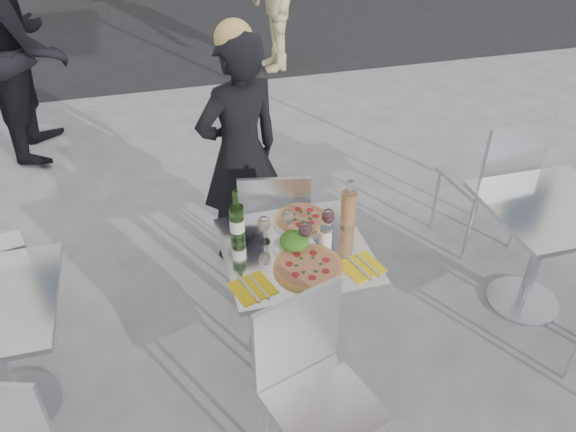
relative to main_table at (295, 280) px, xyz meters
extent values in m
plane|color=slate|center=(0.00, 0.00, -0.54)|extent=(80.00, 80.00, 0.00)
cube|color=black|center=(0.00, 6.50, -0.54)|extent=(24.00, 5.00, 0.00)
cylinder|color=#B7BABF|center=(0.00, 0.00, -0.53)|extent=(0.44, 0.44, 0.02)
cylinder|color=#B7BABF|center=(0.00, 0.00, -0.17)|extent=(0.07, 0.07, 0.72)
cube|color=silver|center=(0.00, 0.00, 0.20)|extent=(0.72, 0.72, 0.03)
cylinder|color=#B7BABF|center=(-1.50, 0.00, -0.53)|extent=(0.44, 0.44, 0.02)
cylinder|color=#B7BABF|center=(1.50, 0.00, -0.53)|extent=(0.44, 0.44, 0.02)
cylinder|color=#B7BABF|center=(1.50, 0.00, -0.17)|extent=(0.07, 0.07, 0.72)
cube|color=silver|center=(1.50, 0.00, 0.20)|extent=(0.72, 0.72, 0.03)
cylinder|color=silver|center=(0.25, 0.78, -0.32)|extent=(0.02, 0.02, 0.44)
cylinder|color=silver|center=(-0.10, 0.85, -0.32)|extent=(0.02, 0.02, 0.44)
cylinder|color=silver|center=(0.18, 0.43, -0.32)|extent=(0.02, 0.02, 0.44)
cylinder|color=silver|center=(-0.17, 0.50, -0.32)|extent=(0.02, 0.02, 0.44)
cube|color=silver|center=(0.04, 0.64, -0.09)|extent=(0.48, 0.48, 0.02)
cube|color=silver|center=(0.00, 0.44, 0.14)|extent=(0.41, 0.11, 0.44)
cylinder|color=silver|center=(-0.31, -0.61, -0.31)|extent=(0.02, 0.02, 0.46)
cylinder|color=silver|center=(0.04, -0.50, -0.31)|extent=(0.02, 0.02, 0.46)
cube|color=silver|center=(-0.08, -0.73, -0.07)|extent=(0.54, 0.54, 0.03)
cube|color=silver|center=(-0.14, -0.52, 0.17)|extent=(0.42, 0.15, 0.46)
cylinder|color=silver|center=(-1.38, 0.74, -0.33)|extent=(0.02, 0.02, 0.42)
cylinder|color=silver|center=(-1.34, 0.41, -0.33)|extent=(0.02, 0.02, 0.42)
cube|color=silver|center=(-1.53, 0.56, -0.11)|extent=(0.43, 0.43, 0.02)
cube|color=silver|center=(-1.35, -0.54, 0.08)|extent=(0.36, 0.14, 0.40)
cylinder|color=silver|center=(1.70, 0.91, -0.29)|extent=(0.03, 0.03, 0.50)
cylinder|color=silver|center=(1.30, 0.87, -0.29)|extent=(0.03, 0.03, 0.50)
cylinder|color=silver|center=(1.74, 0.52, -0.29)|extent=(0.03, 0.03, 0.50)
cylinder|color=silver|center=(1.34, 0.48, -0.29)|extent=(0.03, 0.03, 0.50)
cube|color=silver|center=(1.52, 0.70, -0.03)|extent=(0.51, 0.51, 0.03)
cube|color=silver|center=(1.55, 0.47, 0.23)|extent=(0.46, 0.07, 0.50)
cylinder|color=silver|center=(1.38, -0.58, -0.31)|extent=(0.02, 0.02, 0.45)
imported|color=black|center=(-0.10, 0.95, 0.25)|extent=(0.67, 0.55, 1.58)
imported|color=black|center=(-1.53, 2.96, 0.40)|extent=(0.82, 1.00, 1.89)
cylinder|color=#E4A559|center=(0.02, -0.16, 0.22)|extent=(0.34, 0.34, 0.02)
cylinder|color=tan|center=(0.02, -0.16, 0.23)|extent=(0.30, 0.30, 0.00)
cylinder|color=white|center=(0.09, 0.21, 0.22)|extent=(0.31, 0.31, 0.01)
cylinder|color=#E4A559|center=(0.09, 0.21, 0.23)|extent=(0.27, 0.27, 0.02)
cylinder|color=tan|center=(0.09, 0.21, 0.24)|extent=(0.24, 0.24, 0.00)
cylinder|color=white|center=(0.00, 0.01, 0.22)|extent=(0.22, 0.22, 0.01)
ellipsoid|color=#1D5C17|center=(0.00, 0.01, 0.26)|extent=(0.15, 0.15, 0.08)
sphere|color=#B21914|center=(0.04, 0.03, 0.27)|extent=(0.03, 0.03, 0.03)
cylinder|color=#305720|center=(-0.26, 0.16, 0.31)|extent=(0.07, 0.07, 0.20)
cone|color=#305720|center=(-0.26, 0.16, 0.41)|extent=(0.07, 0.07, 0.03)
cylinder|color=#305720|center=(-0.26, 0.16, 0.46)|extent=(0.03, 0.03, 0.10)
cylinder|color=silver|center=(-0.26, 0.16, 0.30)|extent=(0.07, 0.08, 0.07)
cylinder|color=tan|center=(0.31, 0.10, 0.32)|extent=(0.08, 0.08, 0.22)
cylinder|color=white|center=(0.31, 0.10, 0.46)|extent=(0.03, 0.03, 0.08)
cylinder|color=white|center=(0.15, 0.00, 0.26)|extent=(0.06, 0.06, 0.09)
cylinder|color=silver|center=(0.15, 0.00, 0.31)|extent=(0.06, 0.06, 0.02)
cylinder|color=white|center=(-0.14, 0.10, 0.21)|extent=(0.06, 0.06, 0.00)
cylinder|color=white|center=(-0.14, 0.10, 0.26)|extent=(0.01, 0.01, 0.09)
ellipsoid|color=white|center=(-0.14, 0.10, 0.33)|extent=(0.07, 0.07, 0.08)
ellipsoid|color=beige|center=(-0.14, 0.10, 0.32)|extent=(0.05, 0.05, 0.05)
cylinder|color=white|center=(-0.01, 0.12, 0.21)|extent=(0.06, 0.06, 0.00)
cylinder|color=white|center=(-0.01, 0.12, 0.26)|extent=(0.01, 0.01, 0.09)
ellipsoid|color=white|center=(-0.01, 0.12, 0.33)|extent=(0.07, 0.07, 0.08)
ellipsoid|color=beige|center=(-0.01, 0.12, 0.32)|extent=(0.05, 0.05, 0.05)
cylinder|color=white|center=(0.05, 0.00, 0.21)|extent=(0.06, 0.06, 0.00)
cylinder|color=white|center=(0.05, 0.00, 0.26)|extent=(0.01, 0.01, 0.09)
ellipsoid|color=white|center=(0.05, 0.00, 0.33)|extent=(0.07, 0.07, 0.08)
ellipsoid|color=#470A17|center=(0.05, 0.00, 0.32)|extent=(0.05, 0.05, 0.05)
cylinder|color=white|center=(0.19, 0.07, 0.21)|extent=(0.06, 0.06, 0.00)
cylinder|color=white|center=(0.19, 0.07, 0.26)|extent=(0.01, 0.01, 0.09)
ellipsoid|color=white|center=(0.19, 0.07, 0.33)|extent=(0.07, 0.07, 0.08)
ellipsoid|color=#470A17|center=(0.19, 0.07, 0.32)|extent=(0.05, 0.05, 0.05)
cube|color=yellow|center=(-0.27, -0.22, 0.21)|extent=(0.23, 0.23, 0.00)
cube|color=#B7BABF|center=(-0.29, -0.22, 0.22)|extent=(0.07, 0.20, 0.00)
cube|color=#B7BABF|center=(-0.24, -0.22, 0.22)|extent=(0.06, 0.17, 0.00)
cube|color=yellow|center=(0.27, -0.22, 0.21)|extent=(0.22, 0.22, 0.00)
cube|color=#B7BABF|center=(0.25, -0.22, 0.22)|extent=(0.07, 0.20, 0.00)
cube|color=#B7BABF|center=(0.30, -0.22, 0.22)|extent=(0.06, 0.18, 0.00)
camera|label=1|loc=(-0.61, -2.10, 1.99)|focal=35.00mm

